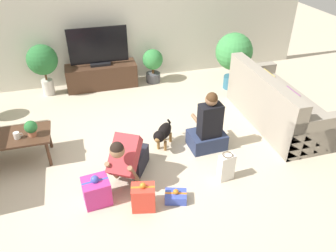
# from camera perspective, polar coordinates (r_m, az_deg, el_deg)

# --- Properties ---
(ground_plane) EXTENTS (16.00, 16.00, 0.00)m
(ground_plane) POSITION_cam_1_polar(r_m,az_deg,el_deg) (4.81, -6.15, -4.85)
(ground_plane) COLOR beige
(wall_back) EXTENTS (8.40, 0.06, 2.60)m
(wall_back) POSITION_cam_1_polar(r_m,az_deg,el_deg) (6.62, -11.23, 18.20)
(wall_back) COLOR beige
(wall_back) RESTS_ON ground_plane
(sofa_right) EXTENTS (0.86, 2.02, 0.87)m
(sofa_right) POSITION_cam_1_polar(r_m,az_deg,el_deg) (5.62, 18.21, 3.45)
(sofa_right) COLOR gray
(sofa_right) RESTS_ON ground_plane
(coffee_table) EXTENTS (0.99, 0.55, 0.43)m
(coffee_table) POSITION_cam_1_polar(r_m,az_deg,el_deg) (4.91, -25.44, -2.07)
(coffee_table) COLOR #472D1E
(coffee_table) RESTS_ON ground_plane
(tv_console) EXTENTS (1.36, 0.45, 0.46)m
(tv_console) POSITION_cam_1_polar(r_m,az_deg,el_deg) (6.69, -11.45, 8.56)
(tv_console) COLOR #472D1E
(tv_console) RESTS_ON ground_plane
(tv) EXTENTS (1.11, 0.20, 0.73)m
(tv) POSITION_cam_1_polar(r_m,az_deg,el_deg) (6.48, -12.00, 13.06)
(tv) COLOR black
(tv) RESTS_ON tv_console
(potted_plant_back_right) EXTENTS (0.41, 0.41, 0.69)m
(potted_plant_back_right) POSITION_cam_1_polar(r_m,az_deg,el_deg) (6.71, -2.66, 10.91)
(potted_plant_back_right) COLOR #4C4C51
(potted_plant_back_right) RESTS_ON ground_plane
(potted_plant_corner_right) EXTENTS (0.70, 0.70, 1.10)m
(potted_plant_corner_right) POSITION_cam_1_polar(r_m,az_deg,el_deg) (6.44, 11.39, 12.28)
(potted_plant_corner_right) COLOR #336B84
(potted_plant_corner_right) RESTS_ON ground_plane
(potted_plant_back_left) EXTENTS (0.55, 0.55, 0.98)m
(potted_plant_back_left) POSITION_cam_1_polar(r_m,az_deg,el_deg) (6.50, -20.99, 10.38)
(potted_plant_back_left) COLOR beige
(potted_plant_back_left) RESTS_ON ground_plane
(person_kneeling) EXTENTS (0.66, 0.82, 0.77)m
(person_kneeling) POSITION_cam_1_polar(r_m,az_deg,el_deg) (4.22, -6.95, -5.46)
(person_kneeling) COLOR #23232D
(person_kneeling) RESTS_ON ground_plane
(person_sitting) EXTENTS (0.54, 0.49, 0.93)m
(person_sitting) POSITION_cam_1_polar(r_m,az_deg,el_deg) (4.76, 7.01, -0.51)
(person_sitting) COLOR #283351
(person_sitting) RESTS_ON ground_plane
(dog) EXTENTS (0.39, 0.51, 0.39)m
(dog) POSITION_cam_1_polar(r_m,az_deg,el_deg) (4.77, -0.87, -1.24)
(dog) COLOR black
(dog) RESTS_ON ground_plane
(gift_box_a) EXTENTS (0.31, 0.26, 0.39)m
(gift_box_a) POSITION_cam_1_polar(r_m,az_deg,el_deg) (3.92, -4.31, -12.27)
(gift_box_a) COLOR red
(gift_box_a) RESTS_ON ground_plane
(gift_box_b) EXTENTS (0.31, 0.26, 0.17)m
(gift_box_b) POSITION_cam_1_polar(r_m,az_deg,el_deg) (4.07, 1.37, -12.15)
(gift_box_b) COLOR #3D51BC
(gift_box_b) RESTS_ON ground_plane
(gift_box_c) EXTENTS (0.34, 0.32, 0.40)m
(gift_box_c) POSITION_cam_1_polar(r_m,az_deg,el_deg) (4.07, -12.33, -10.96)
(gift_box_c) COLOR #CC3389
(gift_box_c) RESTS_ON ground_plane
(gift_bag_a) EXTENTS (0.22, 0.15, 0.40)m
(gift_bag_a) POSITION_cam_1_polar(r_m,az_deg,el_deg) (4.33, 10.09, -7.07)
(gift_bag_a) COLOR white
(gift_bag_a) RESTS_ON ground_plane
(mug) EXTENTS (0.12, 0.08, 0.09)m
(mug) POSITION_cam_1_polar(r_m,az_deg,el_deg) (4.78, -24.82, -1.50)
(mug) COLOR silver
(mug) RESTS_ON coffee_table
(tabletop_plant) EXTENTS (0.17, 0.17, 0.22)m
(tabletop_plant) POSITION_cam_1_polar(r_m,az_deg,el_deg) (4.72, -22.76, -0.30)
(tabletop_plant) COLOR #A36042
(tabletop_plant) RESTS_ON coffee_table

